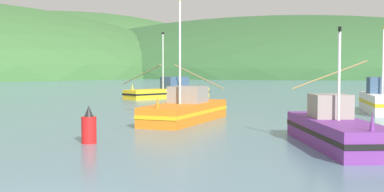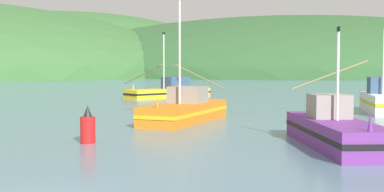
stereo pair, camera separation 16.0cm
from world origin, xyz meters
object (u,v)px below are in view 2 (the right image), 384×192
Objects in this scene: fishing_boat_white at (381,101)px; channel_buoy at (88,128)px; fishing_boat_yellow at (170,91)px; fishing_boat_orange at (185,110)px; fishing_boat_purple at (334,130)px.

channel_buoy is (-15.24, -18.32, -0.17)m from fishing_boat_white.
fishing_boat_yellow is 32.70m from channel_buoy.
fishing_boat_purple is (8.20, -8.56, -0.03)m from fishing_boat_orange.
fishing_boat_orange reaches higher than channel_buoy.
fishing_boat_orange is at bearing -57.06° from fishing_boat_white.
fishing_boat_yellow is (-6.26, 22.87, -0.02)m from fishing_boat_orange.
fishing_boat_yellow reaches higher than fishing_boat_purple.
fishing_boat_white is 23.72m from fishing_boat_yellow.
fishing_boat_white is at bearing 50.24° from channel_buoy.
fishing_boat_orange is 11.85m from fishing_boat_purple.
channel_buoy is (3.78, -32.49, 0.00)m from fishing_boat_yellow.
channel_buoy is (-2.48, -9.61, -0.02)m from fishing_boat_orange.
fishing_boat_yellow reaches higher than fishing_boat_white.
fishing_boat_yellow is at bearing -168.65° from fishing_boat_purple.
fishing_boat_white is (12.76, 8.71, 0.15)m from fishing_boat_orange.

